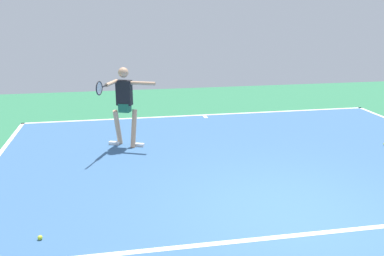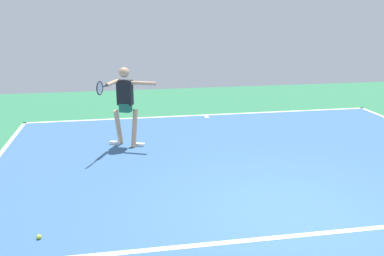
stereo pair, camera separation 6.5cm
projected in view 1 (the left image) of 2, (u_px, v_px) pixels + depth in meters
ground_plane at (290, 213)px, 6.46m from camera, size 21.51×21.51×0.00m
court_surface at (290, 213)px, 6.46m from camera, size 10.35×12.77×0.00m
court_line_baseline_near at (204, 115)px, 12.44m from camera, size 10.35×0.10×0.01m
court_line_service at (308, 234)px, 5.87m from camera, size 7.76×0.10×0.01m
court_line_centre_mark at (205, 117)px, 12.25m from camera, size 0.10×0.30×0.01m
tennis_player at (124, 101)px, 9.35m from camera, size 1.27×1.17×1.83m
tennis_ball_near_player at (40, 238)px, 5.72m from camera, size 0.07×0.07×0.07m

